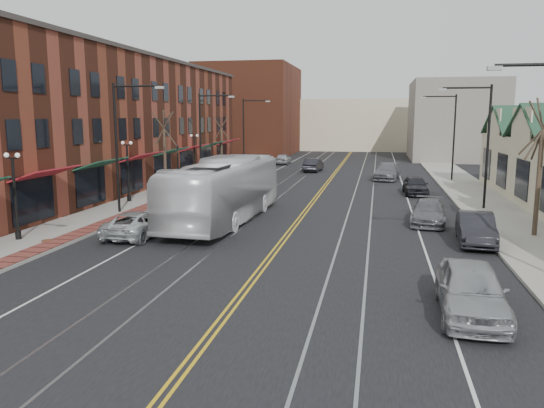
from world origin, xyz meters
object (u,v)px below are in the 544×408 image
at_px(transit_bus, 224,190).
at_px(parked_car_d, 415,185).
at_px(parked_car_a, 471,290).
at_px(parked_car_c, 429,212).
at_px(parked_suv, 138,224).
at_px(parked_car_b, 476,229).

distance_m(transit_bus, parked_car_d, 17.82).
relative_size(transit_bus, parked_car_d, 3.06).
height_order(parked_car_a, parked_car_d, parked_car_a).
bearing_deg(parked_car_a, parked_car_c, 92.08).
bearing_deg(parked_suv, transit_bus, -124.33).
bearing_deg(transit_bus, parked_car_a, 135.23).
xyz_separation_m(parked_suv, parked_car_a, (15.00, -8.20, 0.17)).
bearing_deg(transit_bus, parked_car_c, -168.91).
bearing_deg(parked_suv, parked_car_d, -128.69).
relative_size(parked_suv, parked_car_a, 0.98).
relative_size(parked_car_a, parked_car_c, 1.04).
bearing_deg(parked_car_b, parked_car_d, 100.19).
xyz_separation_m(parked_suv, parked_car_b, (16.80, 1.74, 0.09)).
relative_size(parked_car_b, parked_car_c, 0.97).
height_order(parked_car_b, parked_car_c, parked_car_b).
distance_m(transit_bus, parked_suv, 5.77).
bearing_deg(parked_car_c, parked_car_b, -62.06).
xyz_separation_m(parked_suv, parked_car_c, (15.00, 6.32, 0.02)).
bearing_deg(transit_bus, parked_car_b, 170.82).
xyz_separation_m(parked_car_a, parked_car_d, (0.00, 26.18, -0.09)).
xyz_separation_m(transit_bus, parked_car_a, (11.72, -12.80, -1.02)).
bearing_deg(parked_car_c, parked_car_d, 96.47).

